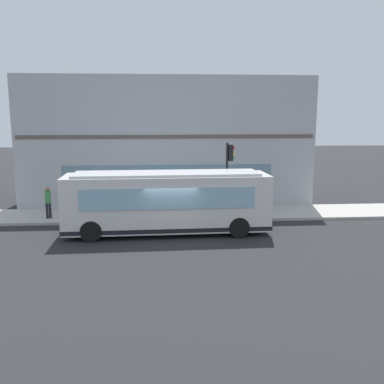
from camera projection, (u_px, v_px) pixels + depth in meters
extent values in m
plane|color=#262628|center=(171.00, 236.00, 20.88)|extent=(120.00, 120.00, 0.00)
cube|color=#B2ADA3|center=(169.00, 214.00, 25.14)|extent=(3.51, 40.00, 0.15)
cube|color=#A8A8AD|center=(167.00, 141.00, 29.12)|extent=(6.08, 18.51, 8.23)
cube|color=brown|center=(168.00, 137.00, 26.21)|extent=(0.36, 18.14, 0.24)
cube|color=slate|center=(168.00, 184.00, 26.64)|extent=(0.12, 12.96, 2.40)
cube|color=silver|center=(167.00, 202.00, 21.18)|extent=(2.72, 10.05, 2.70)
cube|color=silver|center=(167.00, 174.00, 20.93)|extent=(2.33, 9.05, 0.12)
cube|color=#8CB2C6|center=(64.00, 195.00, 20.62)|extent=(2.20, 0.13, 1.20)
cube|color=#8CB2C6|center=(166.00, 189.00, 22.35)|extent=(0.24, 8.20, 1.00)
cube|color=#8CB2C6|center=(168.00, 199.00, 19.86)|extent=(0.24, 8.20, 1.00)
cube|color=black|center=(167.00, 225.00, 21.39)|extent=(2.77, 10.09, 0.20)
cylinder|color=black|center=(97.00, 219.00, 22.15)|extent=(0.32, 1.01, 1.00)
cylinder|color=black|center=(91.00, 231.00, 19.90)|extent=(0.32, 1.01, 1.00)
cylinder|color=black|center=(230.00, 216.00, 22.83)|extent=(0.32, 1.01, 1.00)
cylinder|color=black|center=(239.00, 227.00, 20.58)|extent=(0.32, 1.01, 1.00)
cylinder|color=black|center=(227.00, 180.00, 23.94)|extent=(0.14, 0.14, 4.17)
cube|color=black|center=(231.00, 153.00, 23.68)|extent=(0.32, 0.24, 0.90)
sphere|color=red|center=(233.00, 148.00, 23.64)|extent=(0.20, 0.20, 0.20)
sphere|color=yellow|center=(233.00, 153.00, 23.69)|extent=(0.20, 0.20, 0.20)
sphere|color=green|center=(233.00, 158.00, 23.74)|extent=(0.20, 0.20, 0.20)
cylinder|color=gold|center=(236.00, 204.00, 26.27)|extent=(0.24, 0.24, 0.55)
sphere|color=gold|center=(236.00, 199.00, 26.21)|extent=(0.22, 0.22, 0.22)
cylinder|color=gold|center=(238.00, 203.00, 26.28)|extent=(0.10, 0.12, 0.10)
cylinder|color=gold|center=(235.00, 203.00, 26.43)|extent=(0.12, 0.10, 0.10)
cylinder|color=black|center=(50.00, 210.00, 23.88)|extent=(0.14, 0.14, 0.87)
cylinder|color=black|center=(47.00, 211.00, 23.75)|extent=(0.14, 0.14, 0.87)
cylinder|color=#3F8C4C|center=(48.00, 197.00, 23.67)|extent=(0.32, 0.32, 0.69)
sphere|color=#9E704C|center=(47.00, 189.00, 23.59)|extent=(0.23, 0.23, 0.23)
cylinder|color=#3359A5|center=(147.00, 208.00, 24.69)|extent=(0.14, 0.14, 0.78)
cylinder|color=#3359A5|center=(148.00, 209.00, 24.52)|extent=(0.14, 0.14, 0.78)
cylinder|color=silver|center=(147.00, 196.00, 24.48)|extent=(0.32, 0.32, 0.62)
sphere|color=tan|center=(147.00, 189.00, 24.41)|extent=(0.21, 0.21, 0.21)
cube|color=#263F99|center=(155.00, 204.00, 25.49)|extent=(0.44, 0.40, 0.90)
cube|color=#8CB2C6|center=(158.00, 201.00, 25.47)|extent=(0.35, 0.03, 0.30)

